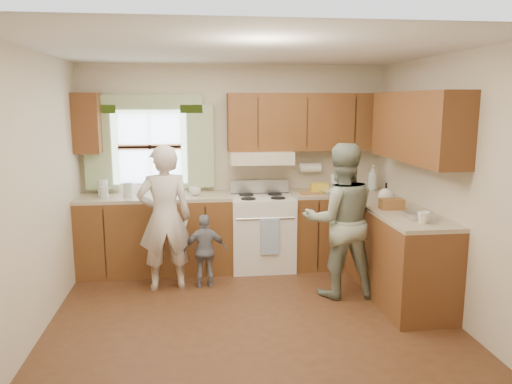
{
  "coord_description": "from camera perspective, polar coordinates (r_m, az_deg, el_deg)",
  "views": [
    {
      "loc": [
        -0.51,
        -4.51,
        2.06
      ],
      "look_at": [
        0.1,
        0.4,
        1.15
      ],
      "focal_mm": 35.0,
      "sensor_mm": 36.0,
      "label": 1
    }
  ],
  "objects": [
    {
      "name": "room",
      "position": [
        4.61,
        -0.62,
        0.31
      ],
      "size": [
        3.8,
        3.8,
        3.8
      ],
      "color": "#472816",
      "rests_on": "ground"
    },
    {
      "name": "kitchen_fixtures",
      "position": [
        5.83,
        4.2,
        -1.72
      ],
      "size": [
        3.8,
        2.25,
        2.15
      ],
      "color": "#43220E",
      "rests_on": "ground"
    },
    {
      "name": "stove",
      "position": [
        6.21,
        0.66,
        -4.46
      ],
      "size": [
        0.76,
        0.67,
        1.07
      ],
      "color": "silver",
      "rests_on": "ground"
    },
    {
      "name": "woman_left",
      "position": [
        5.52,
        -10.38,
        -2.94
      ],
      "size": [
        0.62,
        0.45,
        1.6
      ],
      "primitive_type": "imported",
      "rotation": [
        0.0,
        0.0,
        3.25
      ],
      "color": "beige",
      "rests_on": "ground"
    },
    {
      "name": "woman_right",
      "position": [
        5.33,
        9.6,
        -3.23
      ],
      "size": [
        0.8,
        0.63,
        1.63
      ],
      "primitive_type": "imported",
      "rotation": [
        0.0,
        0.0,
        3.12
      ],
      "color": "#2B452E",
      "rests_on": "ground"
    },
    {
      "name": "child",
      "position": [
        5.61,
        -5.81,
        -6.7
      ],
      "size": [
        0.5,
        0.23,
        0.83
      ],
      "primitive_type": "imported",
      "rotation": [
        0.0,
        0.0,
        3.19
      ],
      "color": "gray",
      "rests_on": "ground"
    }
  ]
}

